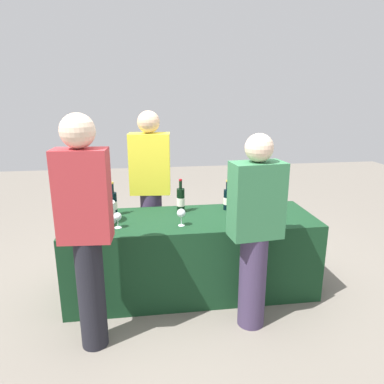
# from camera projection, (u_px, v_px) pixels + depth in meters

# --- Properties ---
(ground_plane) EXTENTS (12.00, 12.00, 0.00)m
(ground_plane) POSITION_uv_depth(u_px,v_px,m) (192.00, 289.00, 3.48)
(ground_plane) COLOR slate
(tasting_table) EXTENTS (2.30, 0.77, 0.74)m
(tasting_table) POSITION_uv_depth(u_px,v_px,m) (192.00, 254.00, 3.38)
(tasting_table) COLOR #14381E
(tasting_table) RESTS_ON ground_plane
(wine_bottle_0) EXTENTS (0.08, 0.08, 0.30)m
(wine_bottle_0) POSITION_uv_depth(u_px,v_px,m) (95.00, 205.00, 3.33)
(wine_bottle_0) COLOR black
(wine_bottle_0) RESTS_ON tasting_table
(wine_bottle_1) EXTENTS (0.07, 0.07, 0.33)m
(wine_bottle_1) POSITION_uv_depth(u_px,v_px,m) (113.00, 204.00, 3.33)
(wine_bottle_1) COLOR black
(wine_bottle_1) RESTS_ON tasting_table
(wine_bottle_2) EXTENTS (0.08, 0.08, 0.33)m
(wine_bottle_2) POSITION_uv_depth(u_px,v_px,m) (181.00, 200.00, 3.42)
(wine_bottle_2) COLOR black
(wine_bottle_2) RESTS_ON tasting_table
(wine_bottle_3) EXTENTS (0.07, 0.07, 0.30)m
(wine_bottle_3) POSITION_uv_depth(u_px,v_px,m) (227.00, 199.00, 3.49)
(wine_bottle_3) COLOR black
(wine_bottle_3) RESTS_ON tasting_table
(wine_glass_0) EXTENTS (0.07, 0.07, 0.15)m
(wine_glass_0) POSITION_uv_depth(u_px,v_px,m) (104.00, 216.00, 3.03)
(wine_glass_0) COLOR silver
(wine_glass_0) RESTS_ON tasting_table
(wine_glass_1) EXTENTS (0.07, 0.07, 0.14)m
(wine_glass_1) POSITION_uv_depth(u_px,v_px,m) (118.00, 217.00, 3.02)
(wine_glass_1) COLOR silver
(wine_glass_1) RESTS_ON tasting_table
(wine_glass_2) EXTENTS (0.08, 0.08, 0.15)m
(wine_glass_2) POSITION_uv_depth(u_px,v_px,m) (181.00, 213.00, 3.06)
(wine_glass_2) COLOR silver
(wine_glass_2) RESTS_ON tasting_table
(wine_glass_3) EXTENTS (0.07, 0.07, 0.14)m
(wine_glass_3) POSITION_uv_depth(u_px,v_px,m) (237.00, 212.00, 3.14)
(wine_glass_3) COLOR silver
(wine_glass_3) RESTS_ON tasting_table
(wine_glass_4) EXTENTS (0.07, 0.07, 0.15)m
(wine_glass_4) POSITION_uv_depth(u_px,v_px,m) (254.00, 210.00, 3.16)
(wine_glass_4) COLOR silver
(wine_glass_4) RESTS_ON tasting_table
(wine_glass_5) EXTENTS (0.06, 0.06, 0.13)m
(wine_glass_5) POSITION_uv_depth(u_px,v_px,m) (266.00, 209.00, 3.24)
(wine_glass_5) COLOR silver
(wine_glass_5) RESTS_ON tasting_table
(ice_bucket) EXTENTS (0.23, 0.23, 0.18)m
(ice_bucket) POSITION_uv_depth(u_px,v_px,m) (103.00, 212.00, 3.15)
(ice_bucket) COLOR silver
(ice_bucket) RESTS_ON tasting_table
(server_pouring) EXTENTS (0.44, 0.27, 1.69)m
(server_pouring) POSITION_uv_depth(u_px,v_px,m) (151.00, 186.00, 3.74)
(server_pouring) COLOR #3F3351
(server_pouring) RESTS_ON ground_plane
(guest_0) EXTENTS (0.37, 0.23, 1.74)m
(guest_0) POSITION_uv_depth(u_px,v_px,m) (86.00, 226.00, 2.46)
(guest_0) COLOR black
(guest_0) RESTS_ON ground_plane
(guest_1) EXTENTS (0.42, 0.26, 1.58)m
(guest_1) POSITION_uv_depth(u_px,v_px,m) (255.00, 228.00, 2.74)
(guest_1) COLOR #3F3351
(guest_1) RESTS_ON ground_plane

